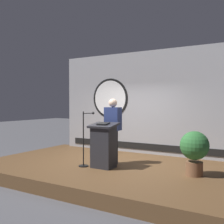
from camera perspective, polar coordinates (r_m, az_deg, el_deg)
ground_plane at (r=7.07m, az=-0.61°, el=-13.33°), size 40.00×40.00×0.00m
stage_platform at (r=7.04m, az=-0.61°, el=-12.16°), size 6.40×4.00×0.30m
banner_display at (r=8.48m, az=5.69°, el=1.94°), size 5.57×0.12×3.16m
podium at (r=6.54m, az=-1.80°, el=-7.07°), size 0.64×0.50×1.10m
speaker_person at (r=6.92m, az=0.19°, el=-3.95°), size 0.40×0.26×1.67m
microphone_stand at (r=6.75m, az=-5.76°, el=-7.35°), size 0.24×0.58×1.35m
potted_plant at (r=6.07m, az=17.05°, el=-7.46°), size 0.62×0.62×0.96m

